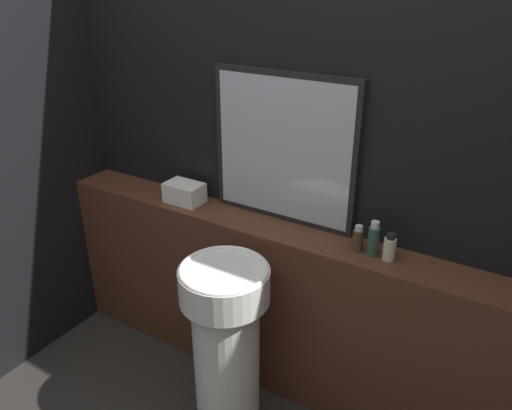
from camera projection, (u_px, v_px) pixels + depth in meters
wall_back at (289, 146)px, 2.29m from camera, size 8.00×0.06×2.50m
vanity_counter at (270, 305)px, 2.52m from camera, size 2.41×0.23×0.90m
pedestal_sink at (226, 341)px, 2.23m from camera, size 0.39×0.39×0.87m
mirror at (283, 149)px, 2.26m from camera, size 0.72×0.03×0.70m
towel_stack at (184, 193)px, 2.55m from camera, size 0.19×0.13×0.10m
shampoo_bottle at (358, 239)px, 2.11m from camera, size 0.05×0.05×0.12m
conditioner_bottle at (374, 240)px, 2.07m from camera, size 0.05×0.05×0.16m
lotion_bottle at (390, 248)px, 2.04m from camera, size 0.05×0.05×0.12m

